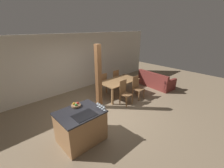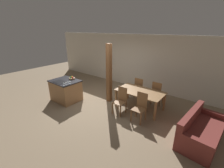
{
  "view_description": "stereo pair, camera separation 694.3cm",
  "coord_description": "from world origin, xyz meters",
  "px_view_note": "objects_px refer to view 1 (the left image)",
  "views": [
    {
      "loc": [
        -3.0,
        -3.62,
        2.97
      ],
      "look_at": [
        0.6,
        0.2,
        0.95
      ],
      "focal_mm": 24.0,
      "sensor_mm": 36.0,
      "label": 1
    },
    {
      "loc": [
        3.93,
        -4.03,
        2.96
      ],
      "look_at": [
        0.6,
        0.2,
        0.95
      ],
      "focal_mm": 24.0,
      "sensor_mm": 36.0,
      "label": 2
    }
  ],
  "objects_px": {
    "dining_chair_far_left": "(102,83)",
    "wine_glass_middle": "(102,105)",
    "wine_glass_far": "(100,104)",
    "couch": "(156,81)",
    "dining_chair_near_right": "(137,87)",
    "timber_post": "(98,78)",
    "kitchen_island": "(81,126)",
    "wine_glass_near": "(104,107)",
    "fruit_bowl": "(76,105)",
    "dining_table": "(119,82)",
    "dining_chair_far_right": "(114,79)",
    "dining_chair_near_left": "(125,92)",
    "wine_glass_end": "(98,103)"
  },
  "relations": [
    {
      "from": "fruit_bowl",
      "to": "timber_post",
      "type": "xyz_separation_m",
      "value": [
        1.43,
        0.79,
        0.27
      ]
    },
    {
      "from": "dining_chair_far_left",
      "to": "wine_glass_middle",
      "type": "bearing_deg",
      "value": 50.29
    },
    {
      "from": "wine_glass_far",
      "to": "couch",
      "type": "height_order",
      "value": "wine_glass_far"
    },
    {
      "from": "wine_glass_near",
      "to": "wine_glass_middle",
      "type": "relative_size",
      "value": 1.0
    },
    {
      "from": "wine_glass_far",
      "to": "couch",
      "type": "distance_m",
      "value": 4.7
    },
    {
      "from": "wine_glass_near",
      "to": "dining_chair_near_right",
      "type": "xyz_separation_m",
      "value": [
        2.73,
        1.01,
        -0.51
      ]
    },
    {
      "from": "kitchen_island",
      "to": "wine_glass_end",
      "type": "height_order",
      "value": "wine_glass_end"
    },
    {
      "from": "timber_post",
      "to": "kitchen_island",
      "type": "bearing_deg",
      "value": -144.03
    },
    {
      "from": "fruit_bowl",
      "to": "wine_glass_far",
      "type": "height_order",
      "value": "wine_glass_far"
    },
    {
      "from": "dining_chair_near_right",
      "to": "kitchen_island",
      "type": "bearing_deg",
      "value": -169.26
    },
    {
      "from": "kitchen_island",
      "to": "wine_glass_near",
      "type": "relative_size",
      "value": 8.33
    },
    {
      "from": "fruit_bowl",
      "to": "dining_chair_near_right",
      "type": "height_order",
      "value": "fruit_bowl"
    },
    {
      "from": "dining_table",
      "to": "timber_post",
      "type": "distance_m",
      "value": 1.47
    },
    {
      "from": "kitchen_island",
      "to": "dining_chair_near_right",
      "type": "xyz_separation_m",
      "value": [
        3.24,
        0.62,
        0.05
      ]
    },
    {
      "from": "kitchen_island",
      "to": "wine_glass_near",
      "type": "distance_m",
      "value": 0.85
    },
    {
      "from": "wine_glass_end",
      "to": "dining_table",
      "type": "distance_m",
      "value": 2.77
    },
    {
      "from": "dining_chair_near_right",
      "to": "fruit_bowl",
      "type": "bearing_deg",
      "value": -174.48
    },
    {
      "from": "wine_glass_near",
      "to": "dining_chair_near_right",
      "type": "relative_size",
      "value": 0.14
    },
    {
      "from": "wine_glass_middle",
      "to": "dining_chair_near_right",
      "type": "distance_m",
      "value": 2.93
    },
    {
      "from": "wine_glass_end",
      "to": "timber_post",
      "type": "distance_m",
      "value": 1.59
    },
    {
      "from": "wine_glass_far",
      "to": "timber_post",
      "type": "height_order",
      "value": "timber_post"
    },
    {
      "from": "dining_chair_near_left",
      "to": "timber_post",
      "type": "xyz_separation_m",
      "value": [
        -0.94,
        0.48,
        0.71
      ]
    },
    {
      "from": "dining_table",
      "to": "dining_chair_far_right",
      "type": "relative_size",
      "value": 1.79
    },
    {
      "from": "dining_chair_near_left",
      "to": "dining_chair_far_right",
      "type": "height_order",
      "value": "same"
    },
    {
      "from": "kitchen_island",
      "to": "dining_chair_far_left",
      "type": "height_order",
      "value": "dining_chair_far_left"
    },
    {
      "from": "dining_chair_near_right",
      "to": "dining_chair_far_left",
      "type": "relative_size",
      "value": 1.0
    },
    {
      "from": "kitchen_island",
      "to": "wine_glass_near",
      "type": "bearing_deg",
      "value": -37.56
    },
    {
      "from": "wine_glass_middle",
      "to": "dining_table",
      "type": "xyz_separation_m",
      "value": [
        2.34,
        1.63,
        -0.38
      ]
    },
    {
      "from": "dining_chair_near_right",
      "to": "timber_post",
      "type": "xyz_separation_m",
      "value": [
        -1.73,
        0.48,
        0.71
      ]
    },
    {
      "from": "kitchen_island",
      "to": "wine_glass_far",
      "type": "height_order",
      "value": "wine_glass_far"
    },
    {
      "from": "wine_glass_end",
      "to": "couch",
      "type": "bearing_deg",
      "value": 11.1
    },
    {
      "from": "wine_glass_far",
      "to": "wine_glass_middle",
      "type": "bearing_deg",
      "value": -90.0
    },
    {
      "from": "wine_glass_middle",
      "to": "dining_chair_near_right",
      "type": "xyz_separation_m",
      "value": [
        2.73,
        0.92,
        -0.51
      ]
    },
    {
      "from": "dining_table",
      "to": "timber_post",
      "type": "xyz_separation_m",
      "value": [
        -1.33,
        -0.23,
        0.57
      ]
    },
    {
      "from": "wine_glass_middle",
      "to": "fruit_bowl",
      "type": "bearing_deg",
      "value": 125.05
    },
    {
      "from": "dining_chair_far_right",
      "to": "couch",
      "type": "xyz_separation_m",
      "value": [
        1.8,
        -1.26,
        -0.23
      ]
    },
    {
      "from": "fruit_bowl",
      "to": "dining_chair_far_right",
      "type": "bearing_deg",
      "value": 28.64
    },
    {
      "from": "couch",
      "to": "timber_post",
      "type": "distance_m",
      "value": 3.67
    },
    {
      "from": "dining_table",
      "to": "wine_glass_near",
      "type": "bearing_deg",
      "value": -143.69
    },
    {
      "from": "wine_glass_middle",
      "to": "dining_chair_near_right",
      "type": "relative_size",
      "value": 0.14
    },
    {
      "from": "wine_glass_near",
      "to": "dining_chair_near_left",
      "type": "relative_size",
      "value": 0.14
    },
    {
      "from": "wine_glass_far",
      "to": "couch",
      "type": "relative_size",
      "value": 0.08
    },
    {
      "from": "wine_glass_end",
      "to": "dining_chair_near_right",
      "type": "bearing_deg",
      "value": 15.01
    },
    {
      "from": "kitchen_island",
      "to": "couch",
      "type": "relative_size",
      "value": 0.63
    },
    {
      "from": "wine_glass_near",
      "to": "dining_chair_near_left",
      "type": "distance_m",
      "value": 2.25
    },
    {
      "from": "wine_glass_middle",
      "to": "dining_chair_near_right",
      "type": "height_order",
      "value": "wine_glass_middle"
    },
    {
      "from": "couch",
      "to": "timber_post",
      "type": "height_order",
      "value": "timber_post"
    },
    {
      "from": "fruit_bowl",
      "to": "timber_post",
      "type": "distance_m",
      "value": 1.66
    },
    {
      "from": "wine_glass_near",
      "to": "wine_glass_end",
      "type": "distance_m",
      "value": 0.27
    },
    {
      "from": "couch",
      "to": "dining_chair_near_right",
      "type": "bearing_deg",
      "value": 100.57
    }
  ]
}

